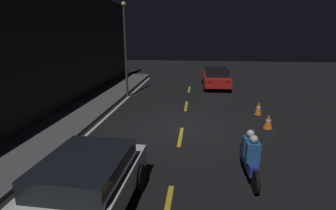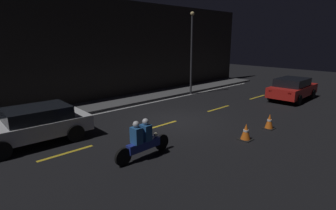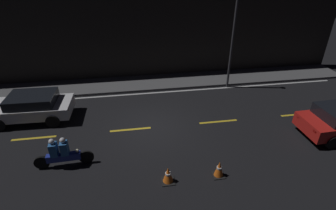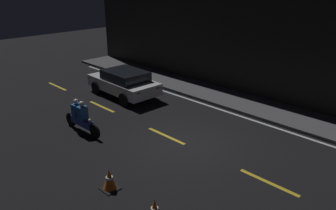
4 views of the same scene
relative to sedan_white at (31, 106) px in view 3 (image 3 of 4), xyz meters
name	(u,v)px [view 3 (image 3 of 4)]	position (x,y,z in m)	size (l,w,h in m)	color
ground_plane	(151,128)	(5.94, -1.77, -0.77)	(56.00, 56.00, 0.00)	black
raised_curb	(143,83)	(5.94, 3.46, -0.70)	(28.00, 2.36, 0.13)	#4C4C4F
building_front	(139,31)	(5.94, 4.78, 2.44)	(28.00, 0.30, 6.41)	black
lane_dash_b	(34,138)	(0.44, -1.77, -0.76)	(2.00, 0.14, 0.01)	gold
lane_dash_c	(131,129)	(4.94, -1.77, -0.76)	(2.00, 0.14, 0.01)	gold
lane_dash_d	(218,122)	(9.44, -1.77, -0.76)	(2.00, 0.14, 0.01)	gold
lane_dash_e	(298,114)	(13.94, -1.77, -0.76)	(2.00, 0.14, 0.01)	gold
lane_solid_kerb	(145,93)	(5.94, 2.03, -0.76)	(25.20, 0.14, 0.01)	silver
sedan_white	(31,106)	(0.00, 0.00, 0.00)	(4.15, 2.10, 1.41)	silver
motorcycle	(61,153)	(2.19, -3.92, -0.13)	(2.31, 0.39, 1.37)	black
traffic_cone_near	(168,175)	(6.23, -5.43, -0.44)	(0.51, 0.51, 0.67)	black
traffic_cone_mid	(219,169)	(8.21, -5.44, -0.43)	(0.47, 0.47, 0.69)	black
street_lamp	(233,38)	(11.34, 2.13, 2.47)	(0.28, 0.28, 5.76)	#333338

